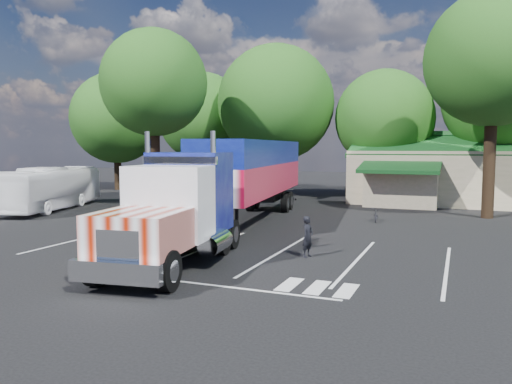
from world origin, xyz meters
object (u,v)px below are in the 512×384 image
at_px(woman, 308,237).
at_px(silver_sedan, 492,199).
at_px(tour_bus, 52,188).
at_px(bicycle, 376,214).
at_px(semi_truck, 239,176).

height_order(woman, silver_sedan, woman).
xyz_separation_m(woman, tour_bus, (-20.50, 7.62, 0.66)).
relative_size(woman, silver_sedan, 0.41).
bearing_deg(bicycle, woman, -104.06).
height_order(woman, tour_bus, tour_bus).
bearing_deg(bicycle, semi_truck, -149.45).
bearing_deg(bicycle, tour_bus, 178.97).
distance_m(woman, silver_sedan, 21.07).
height_order(tour_bus, silver_sedan, tour_bus).
distance_m(woman, tour_bus, 21.88).
bearing_deg(woman, silver_sedan, -8.69).
xyz_separation_m(bicycle, silver_sedan, (6.50, 9.21, 0.25)).
height_order(semi_truck, bicycle, semi_truck).
relative_size(woman, bicycle, 1.04).
bearing_deg(tour_bus, bicycle, -9.40).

